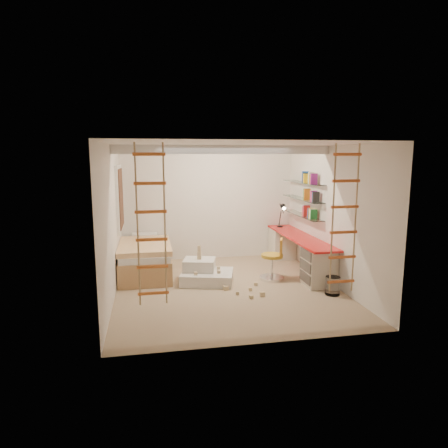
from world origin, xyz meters
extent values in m
plane|color=tan|center=(0.00, 0.00, 0.00)|extent=(4.50, 4.50, 0.00)
cube|color=white|center=(0.00, 0.30, 2.52)|extent=(4.00, 0.18, 0.16)
cube|color=white|center=(-1.97, 1.50, 1.55)|extent=(0.06, 1.15, 1.35)
cube|color=#4C2D1E|center=(-1.93, 1.50, 1.55)|extent=(0.02, 1.00, 1.20)
cylinder|color=white|center=(1.75, -0.69, 0.16)|extent=(0.26, 0.26, 0.32)
cube|color=red|center=(1.72, 0.83, 0.73)|extent=(0.55, 2.80, 0.04)
cube|color=beige|center=(1.72, 1.93, 0.35)|extent=(0.52, 0.55, 0.71)
cube|color=beige|center=(1.72, -0.17, 0.35)|extent=(0.52, 0.55, 0.71)
cube|color=#4C4742|center=(1.45, -0.17, 0.61)|extent=(0.02, 0.50, 0.18)
cube|color=#4C4742|center=(1.45, -0.17, 0.39)|extent=(0.02, 0.50, 0.18)
cube|color=#4C4742|center=(1.45, -0.17, 0.17)|extent=(0.02, 0.50, 0.18)
cube|color=white|center=(1.87, 1.13, 1.15)|extent=(0.25, 1.80, 0.01)
cube|color=white|center=(1.87, 1.13, 1.50)|extent=(0.25, 1.80, 0.01)
cube|color=white|center=(1.87, 1.13, 1.85)|extent=(0.25, 1.80, 0.01)
cube|color=#AD7F51|center=(-1.48, 1.23, 0.23)|extent=(1.00, 2.00, 0.45)
cube|color=white|center=(-1.48, 1.23, 0.51)|extent=(0.95, 1.95, 0.12)
cube|color=orange|center=(-1.48, 1.08, 0.62)|extent=(1.02, 1.60, 0.10)
cube|color=white|center=(-1.48, 2.03, 0.63)|extent=(0.55, 0.35, 0.12)
cylinder|color=black|center=(1.67, 1.98, 0.76)|extent=(0.14, 0.14, 0.02)
cylinder|color=black|center=(1.67, 1.98, 0.95)|extent=(0.02, 0.15, 0.36)
cylinder|color=black|center=(1.67, 1.88, 1.20)|extent=(0.02, 0.27, 0.20)
cone|color=black|center=(1.67, 1.76, 1.25)|extent=(0.12, 0.14, 0.15)
cylinder|color=#FFEABF|center=(1.67, 1.72, 1.22)|extent=(0.08, 0.04, 0.08)
cylinder|color=gold|center=(0.97, 0.36, 0.48)|extent=(0.55, 0.55, 0.06)
cube|color=orange|center=(1.13, 0.30, 0.67)|extent=(0.16, 0.32, 0.30)
cylinder|color=silver|center=(0.97, 0.36, 0.26)|extent=(0.07, 0.07, 0.43)
cylinder|color=silver|center=(0.97, 0.36, 0.03)|extent=(0.63, 0.63, 0.05)
cube|color=silver|center=(-0.31, 0.39, 0.11)|extent=(1.13, 0.97, 0.22)
cube|color=silver|center=(-0.44, 0.53, 0.32)|extent=(0.70, 0.62, 0.22)
cube|color=#CCB284|center=(-0.44, 0.53, 0.47)|extent=(0.10, 0.10, 0.08)
cube|color=#CCB284|center=(-0.44, 0.53, 0.55)|extent=(0.08, 0.08, 0.07)
cube|color=#CCB284|center=(-0.44, 0.53, 0.64)|extent=(0.07, 0.07, 0.12)
cube|color=#CCB284|center=(-0.11, 0.25, 0.25)|extent=(0.06, 0.06, 0.06)
cube|color=#CCB284|center=(-0.07, 0.51, 0.25)|extent=(0.06, 0.06, 0.06)
cube|color=#CCB284|center=(-0.55, 0.21, 0.25)|extent=(0.06, 0.06, 0.06)
cube|color=#CCB284|center=(0.30, -0.62, 0.04)|extent=(0.07, 0.07, 0.07)
cube|color=#CCB284|center=(0.56, 0.03, 0.04)|extent=(0.07, 0.07, 0.07)
cube|color=#CCB284|center=(0.11, -0.39, 0.04)|extent=(0.07, 0.07, 0.07)
cube|color=#CCB284|center=(0.52, -0.55, 0.04)|extent=(0.07, 0.07, 0.07)
cube|color=#CCB284|center=(0.39, -0.23, 0.04)|extent=(0.07, 0.07, 0.07)
cube|color=#CCB284|center=(-0.05, -0.11, 0.04)|extent=(0.07, 0.07, 0.07)
cube|color=#1E722D|center=(1.87, 1.13, 1.27)|extent=(0.14, 0.58, 0.22)
cube|color=white|center=(1.87, 1.13, 1.62)|extent=(0.14, 0.46, 0.22)
cube|color=yellow|center=(1.87, 1.13, 1.97)|extent=(0.14, 0.52, 0.22)
camera|label=1|loc=(-1.37, -6.93, 2.41)|focal=32.00mm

